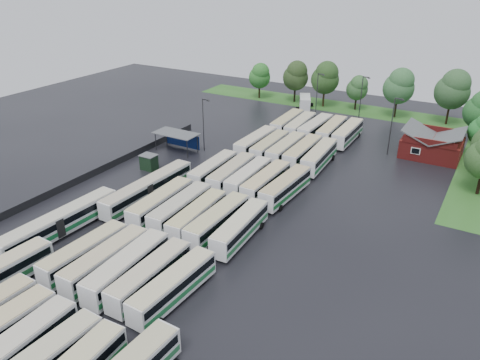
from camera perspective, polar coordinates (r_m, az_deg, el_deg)
The scene contains 49 objects.
ground at distance 63.13m, azimuth -7.11°, elevation -5.68°, with size 160.00×160.00×0.00m, color black.
brick_building at distance 91.04m, azimuth 22.32°, elevation 3.79°, with size 10.07×8.60×5.39m.
wash_shed at distance 87.28m, azimuth -7.63°, elevation 5.42°, with size 8.20×4.20×3.58m.
utility_hut at distance 80.56m, azimuth -11.04°, elevation 2.17°, with size 2.70×2.20×2.62m.
grass_strip_north at distance 116.46m, azimuth 13.35°, elevation 8.46°, with size 80.00×10.00×0.01m, color #2C6320.
west_fence at distance 81.76m, azimuth -16.29°, elevation 1.40°, with size 0.10×50.00×1.20m, color #2D2D30.
bus_r0c2 at distance 46.89m, azimuth -25.69°, elevation -18.23°, with size 2.80×11.92×3.30m.
bus_r1c0 at distance 57.13m, azimuth -18.38°, elevation -8.45°, with size 2.82×11.55×3.19m.
bus_r1c1 at distance 55.08m, azimuth -16.02°, elevation -9.40°, with size 2.60×11.83×3.29m.
bus_r1c2 at distance 53.29m, azimuth -13.56°, elevation -10.31°, with size 3.19×12.23×3.37m.
bus_r1c3 at distance 51.68m, azimuth -10.88°, elevation -11.38°, with size 2.59×11.60×3.22m.
bus_r1c4 at distance 49.84m, azimuth -8.12°, elevation -12.69°, with size 2.91×11.71×3.23m.
bus_r2c0 at distance 65.47m, azimuth -9.59°, elevation -2.79°, with size 2.97×12.18×3.37m.
bus_r2c1 at distance 63.85m, azimuth -7.24°, elevation -3.42°, with size 2.91×11.98×3.32m.
bus_r2c2 at distance 61.94m, azimuth -5.21°, elevation -4.34°, with size 2.95×11.59×3.20m.
bus_r2c3 at distance 60.43m, azimuth -2.74°, elevation -4.99°, with size 2.59×11.98×3.33m.
bus_r2c4 at distance 59.00m, azimuth 0.02°, elevation -5.82°, with size 3.05×11.74×3.24m.
bus_r3c0 at distance 75.18m, azimuth -3.27°, elevation 1.27°, with size 2.79×11.55×3.20m.
bus_r3c1 at distance 73.54m, azimuth -1.00°, elevation 0.80°, with size 3.08×12.02×3.32m.
bus_r3c2 at distance 72.42m, azimuth 1.06°, elevation 0.34°, with size 2.71×11.53×3.19m.
bus_r3c3 at distance 70.86m, azimuth 3.19°, elevation -0.23°, with size 2.63×11.87×3.30m.
bus_r3c4 at distance 69.38m, azimuth 5.58°, elevation -0.88°, with size 3.11×12.03×3.32m.
bus_r4c0 at distance 86.33m, azimuth 1.96°, elevation 4.60°, with size 2.66×12.10×3.36m.
bus_r4c1 at distance 84.66m, azimuth 3.67°, elevation 4.09°, with size 2.71×11.69×3.24m.
bus_r4c2 at distance 83.48m, azimuth 5.64°, elevation 3.75°, with size 2.70×12.03×3.34m.
bus_r4c3 at distance 82.46m, azimuth 7.67°, elevation 3.37°, with size 2.71×12.13×3.37m.
bus_r4c4 at distance 81.04m, azimuth 9.65°, elevation 2.84°, with size 3.17×12.25×3.38m.
bus_r5c0 at distance 97.62m, azimuth 5.79°, elevation 6.94°, with size 2.92×12.08×3.34m.
bus_r5c1 at distance 96.14m, azimuth 7.36°, elevation 6.56°, with size 3.03×11.93×3.29m.
bus_r5c2 at distance 95.14m, azimuth 9.19°, elevation 6.27°, with size 2.88×12.20×3.38m.
bus_r5c3 at distance 94.39m, azimuth 11.12°, elevation 5.95°, with size 2.92×12.08×3.34m.
bus_r5c4 at distance 93.45m, azimuth 12.98°, elevation 5.58°, with size 2.69×12.07×3.35m.
artic_bus_west_b at distance 70.08m, azimuth -11.12°, elevation -1.02°, with size 2.95×17.48×3.23m.
artic_bus_west_c at distance 64.27m, azimuth -21.09°, elevation -4.89°, with size 3.09×17.43×3.22m.
minibus at distance 114.31m, azimuth 7.91°, elevation 9.44°, with size 4.95×7.10×2.92m.
tree_north_0 at distance 121.20m, azimuth 2.44°, elevation 12.61°, with size 5.49×5.49×9.09m.
tree_north_1 at distance 118.27m, azimuth 6.84°, elevation 12.55°, with size 6.25×6.25×10.35m.
tree_north_2 at distance 115.14m, azimuth 10.40°, elevation 12.20°, with size 6.67×6.67×11.04m.
tree_north_3 at distance 114.40m, azimuth 14.16°, elevation 10.87°, with size 5.02×5.02×8.31m.
tree_north_4 at distance 110.47m, azimuth 18.87°, elevation 10.82°, with size 6.81×6.81×11.28m.
tree_north_5 at distance 109.52m, azimuth 24.57°, elevation 10.06°, with size 7.28×7.28×12.05m.
lamp_post_ne at distance 87.74m, azimuth 18.11°, elevation 6.69°, with size 1.64×0.32×10.64m.
lamp_post_nw at distance 85.93m, azimuth -4.43°, elevation 7.19°, with size 1.52×0.30×9.89m.
lamp_post_back_w at distance 106.05m, azimuth 9.43°, elevation 10.47°, with size 1.55×0.30×10.08m.
lamp_post_back_e at distance 103.68m, azimuth 14.61°, elevation 9.77°, with size 1.60×0.31×10.40m.
puddle_0 at distance 52.64m, azimuth -19.73°, elevation -14.25°, with size 5.14×5.14×0.01m, color black.
puddle_1 at distance 47.39m, azimuth -18.23°, elevation -19.16°, with size 3.27×3.27×0.01m, color black.
puddle_2 at distance 71.24m, azimuth -12.09°, elevation -2.27°, with size 5.25×5.25×0.01m, color black.
puddle_3 at distance 60.63m, azimuth -2.48°, elevation -6.89°, with size 5.07×5.07×0.01m, color black.
Camera 1 is at (33.80, -42.52, 32.16)m, focal length 35.00 mm.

